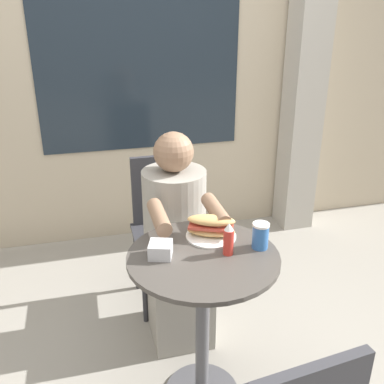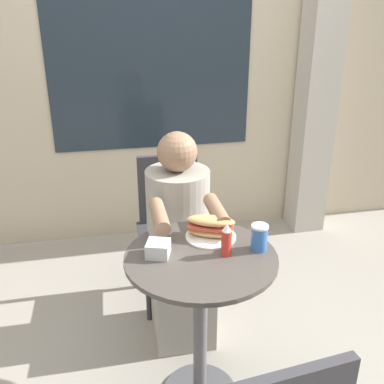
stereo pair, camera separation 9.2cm
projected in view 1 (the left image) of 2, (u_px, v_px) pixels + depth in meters
name	position (u px, v px, depth m)	size (l,w,h in m)	color
storefront_wall	(137.00, 46.00, 3.04)	(8.00, 0.09, 2.80)	#B7A88E
lattice_pillar	(306.00, 74.00, 3.23)	(0.24, 0.24, 2.40)	#B2ADA3
cafe_table	(203.00, 298.00, 1.88)	(0.62, 0.62, 0.75)	#47423D
diner_chair	(164.00, 216.00, 2.63)	(0.38, 0.38, 0.87)	#333338
seated_diner	(177.00, 251.00, 2.33)	(0.33, 0.58, 1.12)	gray
sandwich_on_plate	(211.00, 228.00, 1.92)	(0.22, 0.22, 0.10)	white
drink_cup	(260.00, 235.00, 1.84)	(0.07, 0.07, 0.11)	#336BB7
napkin_box	(160.00, 250.00, 1.78)	(0.11, 0.11, 0.06)	silver
condiment_bottle	(229.00, 239.00, 1.78)	(0.04, 0.04, 0.14)	red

